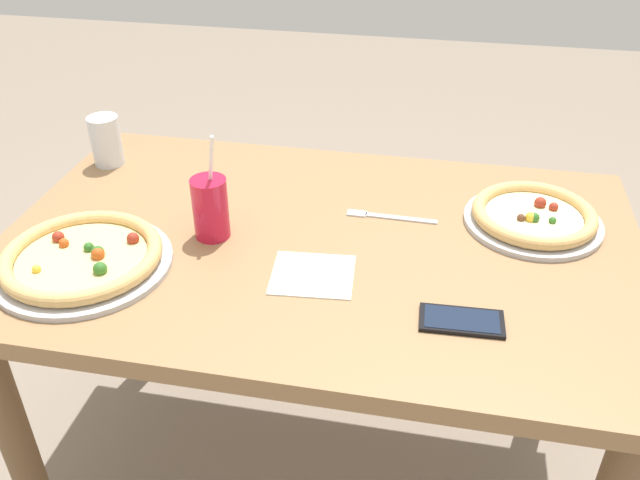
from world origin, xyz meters
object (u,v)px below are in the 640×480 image
at_px(water_cup_clear, 106,140).
at_px(fork, 387,217).
at_px(pizza_far, 534,216).
at_px(drink_cup_colored, 211,208).
at_px(cell_phone, 462,321).
at_px(pizza_near, 83,258).

xyz_separation_m(water_cup_clear, fork, (0.73, -0.13, -0.06)).
height_order(pizza_far, drink_cup_colored, drink_cup_colored).
relative_size(pizza_far, drink_cup_colored, 1.27).
bearing_deg(water_cup_clear, cell_phone, -27.31).
bearing_deg(cell_phone, water_cup_clear, 152.69).
distance_m(pizza_near, cell_phone, 0.75).
relative_size(drink_cup_colored, water_cup_clear, 1.87).
bearing_deg(pizza_far, drink_cup_colored, -165.16).
relative_size(pizza_far, water_cup_clear, 2.37).
bearing_deg(pizza_near, pizza_far, 20.80).
distance_m(water_cup_clear, cell_phone, 1.01).
bearing_deg(cell_phone, pizza_near, 177.71).
height_order(pizza_near, water_cup_clear, water_cup_clear).
bearing_deg(pizza_near, fork, 27.90).
xyz_separation_m(pizza_near, cell_phone, (0.74, -0.03, -0.02)).
height_order(pizza_near, drink_cup_colored, drink_cup_colored).
relative_size(pizza_far, fork, 1.47).
bearing_deg(water_cup_clear, pizza_far, -5.22).
distance_m(drink_cup_colored, water_cup_clear, 0.46).
bearing_deg(pizza_far, cell_phone, -111.61).
distance_m(pizza_near, pizza_far, 0.95).
xyz_separation_m(pizza_far, water_cup_clear, (-1.04, 0.10, 0.05)).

